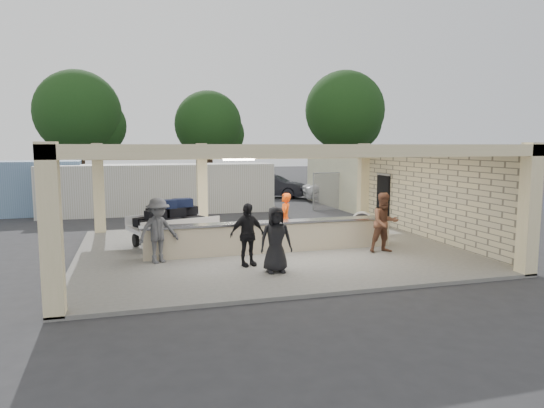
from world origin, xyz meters
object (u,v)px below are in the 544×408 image
object	(u,v)px
passenger_a	(385,223)
baggage_counter	(272,237)
luggage_cart	(171,221)
car_white_b	(410,187)
passenger_c	(158,231)
drum_fan	(362,223)
passenger_b	(247,235)
car_dark	(273,186)
container_white	(160,189)
baggage_handler	(285,219)
car_white_a	(342,190)
passenger_d	(276,239)

from	to	relation	value
passenger_a	baggage_counter	bearing A→B (deg)	163.59
luggage_cart	car_white_b	bearing A→B (deg)	19.46
car_white_b	passenger_c	bearing A→B (deg)	113.32
drum_fan	passenger_a	bearing A→B (deg)	-74.84
passenger_b	car_white_b	world-z (taller)	passenger_b
drum_fan	car_dark	xyz separation A→B (m)	(0.67, 14.46, 0.18)
luggage_cart	car_dark	size ratio (longest dim) A/B	0.68
baggage_counter	passenger_b	size ratio (longest dim) A/B	4.61
drum_fan	container_white	size ratio (longest dim) A/B	0.08
drum_fan	passenger_b	xyz separation A→B (m)	(-5.21, -3.32, 0.41)
luggage_cart	baggage_handler	bearing A→B (deg)	-28.57
car_white_a	car_dark	world-z (taller)	car_dark
container_white	car_dark	bearing A→B (deg)	36.04
passenger_d	container_white	distance (m)	13.42
car_white_a	car_white_b	world-z (taller)	car_white_a
car_white_a	container_white	bearing A→B (deg)	113.42
passenger_c	car_dark	world-z (taller)	passenger_c
car_white_a	passenger_d	bearing A→B (deg)	161.53
passenger_a	passenger_d	world-z (taller)	passenger_a
baggage_counter	car_white_a	world-z (taller)	car_white_a
luggage_cart	passenger_a	size ratio (longest dim) A/B	1.61
drum_fan	passenger_c	xyz separation A→B (m)	(-7.58, -2.28, 0.46)
passenger_b	passenger_c	world-z (taller)	passenger_c
baggage_handler	car_dark	world-z (taller)	baggage_handler
container_white	baggage_counter	bearing A→B (deg)	-74.57
car_dark	container_white	world-z (taller)	container_white
passenger_a	passenger_d	distance (m)	4.21
luggage_cart	passenger_b	bearing A→B (deg)	-77.77
car_white_b	car_white_a	bearing A→B (deg)	83.04
baggage_counter	passenger_d	size ratio (longest dim) A/B	4.64
baggage_handler	car_white_a	xyz separation A→B (m)	(7.62, 12.22, -0.30)
passenger_d	passenger_b	bearing A→B (deg)	126.19
passenger_a	passenger_c	distance (m)	6.96
passenger_d	baggage_counter	bearing A→B (deg)	78.80
passenger_a	container_white	distance (m)	13.42
baggage_counter	passenger_d	world-z (taller)	passenger_d
baggage_counter	luggage_cart	world-z (taller)	luggage_cart
passenger_b	car_white_a	xyz separation A→B (m)	(9.53, 14.75, -0.31)
drum_fan	baggage_handler	distance (m)	3.41
baggage_counter	passenger_d	xyz separation A→B (m)	(-0.60, -2.42, 0.40)
car_white_a	car_white_b	size ratio (longest dim) A/B	1.17
passenger_c	car_dark	distance (m)	18.67
baggage_counter	luggage_cart	distance (m)	3.52
luggage_cart	drum_fan	xyz separation A→B (m)	(7.05, 0.02, -0.37)
luggage_cart	drum_fan	bearing A→B (deg)	-16.81
car_dark	passenger_a	bearing A→B (deg)	-149.43
baggage_handler	passenger_c	xyz separation A→B (m)	(-4.29, -1.49, 0.06)
drum_fan	passenger_c	world-z (taller)	passenger_c
passenger_b	car_dark	bearing A→B (deg)	57.84
passenger_a	passenger_c	world-z (taller)	passenger_a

